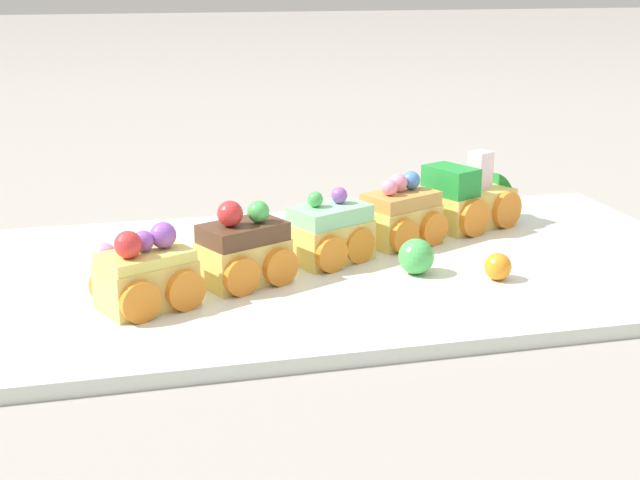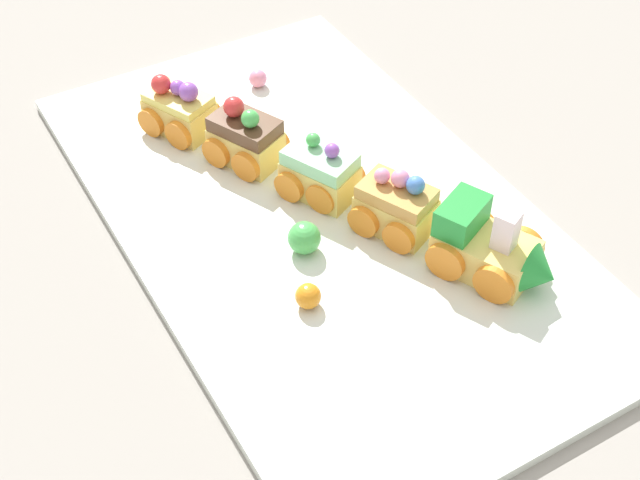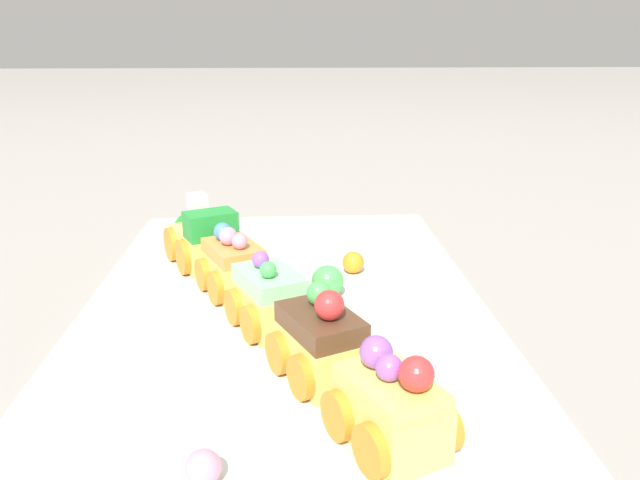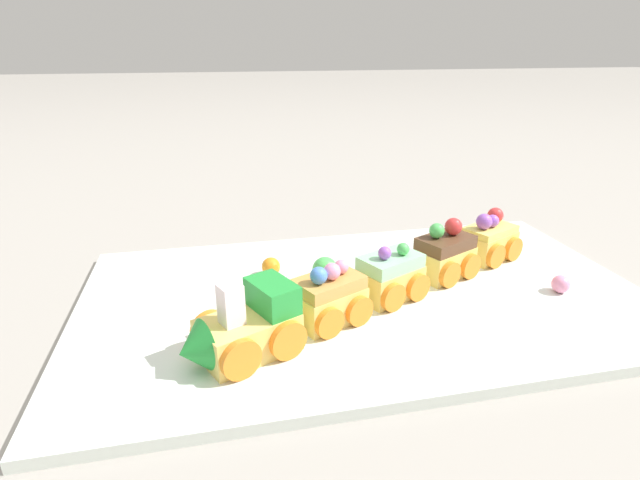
{
  "view_description": "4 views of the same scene",
  "coord_description": "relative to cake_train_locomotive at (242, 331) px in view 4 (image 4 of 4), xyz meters",
  "views": [
    {
      "loc": [
        -0.22,
        -0.75,
        0.27
      ],
      "look_at": [
        -0.03,
        0.02,
        0.03
      ],
      "focal_mm": 50.0,
      "sensor_mm": 36.0,
      "label": 1
    },
    {
      "loc": [
        0.57,
        -0.33,
        0.62
      ],
      "look_at": [
        0.05,
        -0.03,
        0.03
      ],
      "focal_mm": 50.0,
      "sensor_mm": 36.0,
      "label": 2
    },
    {
      "loc": [
        -0.53,
        -0.01,
        0.26
      ],
      "look_at": [
        0.04,
        -0.03,
        0.07
      ],
      "focal_mm": 35.0,
      "sensor_mm": 36.0,
      "label": 3
    },
    {
      "loc": [
        0.17,
        0.5,
        0.29
      ],
      "look_at": [
        0.05,
        -0.04,
        0.07
      ],
      "focal_mm": 28.0,
      "sensor_mm": 36.0,
      "label": 4
    }
  ],
  "objects": [
    {
      "name": "cake_car_chocolate",
      "position": [
        -0.26,
        -0.12,
        0.0
      ],
      "size": [
        0.09,
        0.09,
        0.07
      ],
      "rotation": [
        0.0,
        0.0,
        0.43
      ],
      "color": "#EACC66",
      "rests_on": "display_board"
    },
    {
      "name": "gumball_pink",
      "position": [
        -0.38,
        -0.05,
        -0.02
      ],
      "size": [
        0.02,
        0.02,
        0.02
      ],
      "primitive_type": "sphere",
      "color": "pink",
      "rests_on": "display_board"
    },
    {
      "name": "ground_plane",
      "position": [
        -0.15,
        -0.09,
        -0.04
      ],
      "size": [
        10.0,
        10.0,
        0.0
      ],
      "primitive_type": "plane",
      "color": "gray"
    },
    {
      "name": "display_board",
      "position": [
        -0.15,
        -0.09,
        -0.03
      ],
      "size": [
        0.66,
        0.38,
        0.01
      ],
      "primitive_type": "cube",
      "color": "silver",
      "rests_on": "ground_plane"
    },
    {
      "name": "gumball_orange",
      "position": [
        -0.05,
        -0.17,
        -0.01
      ],
      "size": [
        0.02,
        0.02,
        0.02
      ],
      "primitive_type": "sphere",
      "color": "orange",
      "rests_on": "display_board"
    },
    {
      "name": "gumball_green",
      "position": [
        -0.11,
        -0.14,
        -0.01
      ],
      "size": [
        0.03,
        0.03,
        0.03
      ],
      "primitive_type": "sphere",
      "color": "#4CBC56",
      "rests_on": "display_board"
    },
    {
      "name": "cake_train_locomotive",
      "position": [
        0.0,
        0.0,
        0.0
      ],
      "size": [
        0.13,
        0.1,
        0.08
      ],
      "rotation": [
        0.0,
        0.0,
        0.43
      ],
      "color": "#EACC66",
      "rests_on": "display_board"
    },
    {
      "name": "cake_car_mint",
      "position": [
        -0.18,
        -0.08,
        -0.0
      ],
      "size": [
        0.09,
        0.09,
        0.07
      ],
      "rotation": [
        0.0,
        0.0,
        0.43
      ],
      "color": "#EACC66",
      "rests_on": "display_board"
    },
    {
      "name": "cake_car_caramel",
      "position": [
        -0.09,
        -0.04,
        -0.0
      ],
      "size": [
        0.09,
        0.09,
        0.07
      ],
      "rotation": [
        0.0,
        0.0,
        0.43
      ],
      "color": "#EACC66",
      "rests_on": "display_board"
    },
    {
      "name": "cake_car_lemon",
      "position": [
        -0.35,
        -0.16,
        -0.0
      ],
      "size": [
        0.09,
        0.09,
        0.07
      ],
      "rotation": [
        0.0,
        0.0,
        0.43
      ],
      "color": "#EACC66",
      "rests_on": "display_board"
    }
  ]
}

